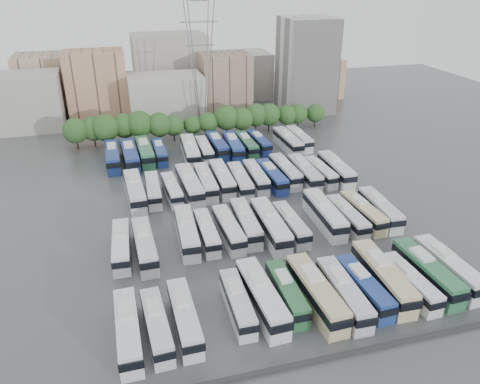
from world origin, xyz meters
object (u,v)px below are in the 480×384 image
object	(u,v)px
bus_r3_s2	(145,152)
bus_r2_s6	(222,178)
bus_r1_s10	(324,214)
bus_r3_s6	(204,150)
bus_r1_s4	(207,232)
bus_r1_s13	(380,209)
bus_r0_s1	(157,325)
bus_r3_s1	(130,156)
bus_r3_s3	(160,152)
bus_r3_s7	(217,145)
bus_r0_s4	(238,303)
bus_r1_s0	(121,246)
bus_r1_s6	(246,223)
bus_r0_s8	(343,293)
bus_r2_s7	(240,181)
apartment_tower	(306,66)
electricity_pylon	(200,55)
bus_r2_s5	(206,182)
bus_r0_s7	(316,293)
bus_r1_s1	(145,245)
bus_r2_s8	(256,177)
bus_r0_s5	(262,297)
bus_r2_s13	(336,169)
bus_r3_s10	(259,142)
bus_r0_s12	(427,272)
bus_r0_s13	(448,268)
bus_r2_s1	(135,191)
bus_r0_s6	(287,292)
bus_r3_s13	(299,138)
bus_r0_s11	(410,283)
bus_r1_s5	(229,229)
bus_r2_s2	(153,190)
bus_r0_s9	(363,287)
bus_r0_s10	(383,277)
bus_r1_s7	(270,225)
bus_r1_s8	(291,224)
bus_r3_s5	(190,151)
bus_r3_s9	(246,145)
bus_r1_s11	(347,217)
bus_r2_s11	(304,172)
bus_r3_s12	(288,141)
bus_r1_s3	(187,232)
bus_r2_s12	(320,172)
bus_r2_s9	(272,176)
bus_r3_s8	(233,146)

from	to	relation	value
bus_r3_s2	bus_r2_s6	bearing A→B (deg)	-55.81
bus_r1_s10	bus_r3_s6	world-z (taller)	bus_r1_s10
bus_r1_s4	bus_r3_s6	size ratio (longest dim) A/B	0.97
bus_r1_s13	bus_r0_s1	bearing A→B (deg)	-152.52
bus_r3_s1	bus_r3_s3	world-z (taller)	bus_r3_s1
bus_r3_s7	bus_r0_s4	bearing A→B (deg)	-101.80
bus_r1_s0	bus_r1_s6	xyz separation A→B (m)	(19.59, 1.52, 0.09)
bus_r0_s8	bus_r2_s7	size ratio (longest dim) A/B	1.01
apartment_tower	electricity_pylon	world-z (taller)	electricity_pylon
apartment_tower	bus_r2_s5	bearing A→B (deg)	-130.37
bus_r0_s7	bus_r1_s1	size ratio (longest dim) A/B	1.09
bus_r2_s5	bus_r2_s8	world-z (taller)	bus_r2_s5
bus_r0_s5	bus_r0_s1	bearing A→B (deg)	-176.78
bus_r2_s13	bus_r3_s10	bearing A→B (deg)	118.37
bus_r0_s1	bus_r0_s12	size ratio (longest dim) A/B	0.87
bus_r0_s13	bus_r2_s1	xyz separation A→B (m)	(-39.61, 35.39, 0.09)
bus_r0_s6	bus_r3_s13	bearing A→B (deg)	67.43
bus_r0_s5	bus_r2_s13	xyz separation A→B (m)	(26.61, 34.15, 0.00)
bus_r0_s1	bus_r0_s11	bearing A→B (deg)	-3.97
bus_r1_s5	bus_r2_s2	distance (m)	20.09
bus_r2_s2	bus_r2_s8	xyz separation A→B (m)	(19.94, 0.39, 0.06)
bus_r0_s8	bus_r3_s13	world-z (taller)	bus_r0_s8
electricity_pylon	bus_r0_s9	bearing A→B (deg)	-85.18
bus_r0_s10	bus_r2_s2	xyz separation A→B (m)	(-26.52, 35.29, -0.34)
bus_r1_s7	bus_r1_s8	distance (m)	3.47
bus_r0_s12	bus_r3_s6	world-z (taller)	bus_r0_s12
bus_r0_s13	bus_r3_s13	size ratio (longest dim) A/B	1.08
bus_r1_s0	bus_r0_s9	bearing A→B (deg)	-29.00
bus_r0_s13	bus_r1_s13	distance (m)	17.73
bus_r0_s8	bus_r3_s5	xyz separation A→B (m)	(-10.14, 53.73, 0.18)
bus_r3_s9	bus_r3_s10	size ratio (longest dim) A/B	1.04
bus_r0_s8	bus_r1_s11	bearing A→B (deg)	63.31
bus_r2_s1	bus_r3_s3	bearing A→B (deg)	68.81
bus_r0_s7	bus_r1_s0	world-z (taller)	bus_r0_s7
bus_r2_s2	bus_r2_s11	distance (m)	29.70
bus_r1_s10	bus_r3_s12	size ratio (longest dim) A/B	1.03
bus_r0_s6	bus_r2_s8	bearing A→B (deg)	80.00
bus_r2_s5	bus_r3_s2	distance (m)	20.98
bus_r3_s6	bus_r1_s3	bearing A→B (deg)	-104.64
bus_r0_s10	bus_r1_s10	size ratio (longest dim) A/B	1.02
bus_r1_s13	bus_r2_s12	distance (m)	17.65
bus_r2_s9	bus_r3_s7	bearing A→B (deg)	106.20
bus_r2_s6	bus_r3_s8	size ratio (longest dim) A/B	1.01
bus_r0_s11	bus_r3_s12	world-z (taller)	bus_r3_s12
bus_r1_s3	bus_r2_s6	distance (m)	20.34
bus_r0_s5	bus_r3_s8	xyz separation A→B (m)	(10.01, 52.43, -0.06)
bus_r0_s9	bus_r3_s5	xyz separation A→B (m)	(-13.29, 53.16, 0.32)
bus_r0_s6	bus_r1_s5	bearing A→B (deg)	101.80
bus_r0_s13	bus_r1_s7	xyz separation A→B (m)	(-19.83, 17.07, 0.14)
bus_r0_s6	bus_r2_s1	xyz separation A→B (m)	(-16.56, 34.27, 0.34)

